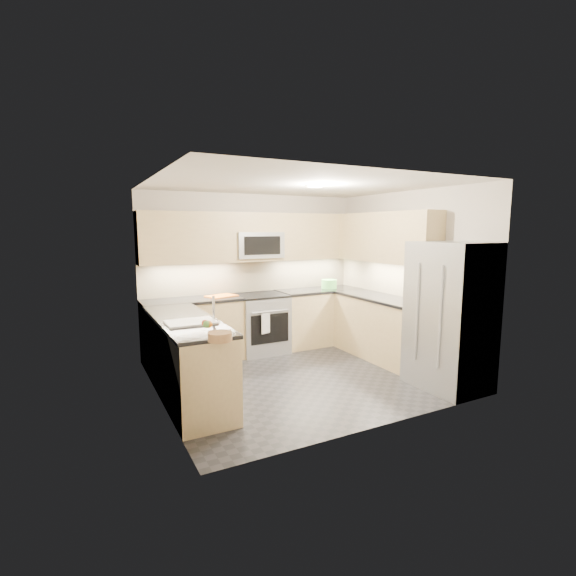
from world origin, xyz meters
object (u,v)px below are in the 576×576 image
Objects in this scene: microwave at (257,245)px; cutting_board at (222,296)px; refrigerator at (450,316)px; utensil_bowl at (329,284)px; fruit_basket at (220,336)px; gas_range at (261,324)px.

cutting_board is (-0.63, -0.07, -0.75)m from microwave.
refrigerator is 6.84× the size of utensil_bowl.
cutting_board is 2.55m from fruit_basket.
gas_range is at bearing -179.09° from utensil_bowl.
refrigerator reaches higher than cutting_board.
utensil_bowl is at bearing 0.91° from gas_range.
gas_range is 3.46× the size of utensil_bowl.
refrigerator reaches higher than fruit_basket.
cutting_board is at bearing -173.69° from microwave.
gas_range is 2.86m from refrigerator.
fruit_basket is at bearing -138.88° from utensil_bowl.
utensil_bowl is (1.28, -0.10, -0.68)m from microwave.
gas_range is 4.09× the size of fruit_basket.
utensil_bowl is at bearing 93.88° from refrigerator.
cutting_board is at bearing 71.29° from fruit_basket.
fruit_basket reaches higher than gas_range.
fruit_basket reaches higher than cutting_board.
microwave is 2.89× the size of utensil_bowl.
utensil_bowl is (1.28, 0.02, 0.56)m from gas_range.
refrigerator is 3.24m from cutting_board.
cutting_board is at bearing 129.94° from refrigerator.
cutting_board is at bearing 174.92° from gas_range.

